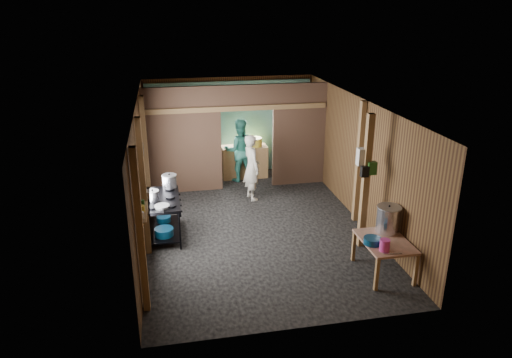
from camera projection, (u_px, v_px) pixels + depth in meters
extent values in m
cube|color=black|center=(254.00, 224.00, 10.09)|extent=(4.50, 7.00, 0.00)
cube|color=#343230|center=(254.00, 103.00, 9.18)|extent=(4.50, 7.00, 0.00)
cube|color=brown|center=(230.00, 125.00, 12.86)|extent=(4.50, 0.00, 2.60)
cube|color=brown|center=(303.00, 249.00, 6.42)|extent=(4.50, 0.00, 2.60)
cube|color=brown|center=(141.00, 174.00, 9.23)|extent=(0.00, 7.00, 2.60)
cube|color=brown|center=(358.00, 160.00, 10.04)|extent=(0.00, 7.00, 2.60)
cube|color=#513927|center=(183.00, 141.00, 11.42)|extent=(1.85, 0.10, 2.60)
cube|color=#513927|center=(299.00, 135.00, 11.95)|extent=(1.35, 0.10, 2.60)
cube|color=#513927|center=(247.00, 97.00, 11.36)|extent=(1.30, 0.10, 0.60)
cube|color=#699F9F|center=(230.00, 128.00, 12.82)|extent=(4.40, 0.06, 2.50)
cube|color=#966A44|center=(244.00, 162.00, 12.71)|extent=(1.20, 0.50, 0.85)
cylinder|color=silver|center=(239.00, 104.00, 12.60)|extent=(0.20, 0.03, 0.20)
cube|color=#966A44|center=(140.00, 233.00, 6.85)|extent=(0.10, 0.12, 2.60)
cube|color=#966A44|center=(143.00, 188.00, 8.51)|extent=(0.10, 0.12, 2.60)
cube|color=#966A44|center=(146.00, 155.00, 10.35)|extent=(0.10, 0.12, 2.60)
cube|color=#966A44|center=(359.00, 163.00, 9.85)|extent=(0.10, 0.12, 2.60)
cube|color=#966A44|center=(365.00, 183.00, 8.78)|extent=(0.12, 0.12, 2.60)
cube|color=#966A44|center=(237.00, 108.00, 11.35)|extent=(4.40, 0.12, 0.12)
cylinder|color=gray|center=(142.00, 150.00, 9.48)|extent=(0.03, 0.34, 0.34)
cylinder|color=black|center=(143.00, 150.00, 9.89)|extent=(0.03, 0.30, 0.30)
cube|color=#966A44|center=(143.00, 212.00, 7.28)|extent=(0.14, 0.80, 0.03)
cylinder|color=silver|center=(142.00, 215.00, 7.03)|extent=(0.07, 0.07, 0.10)
cylinder|color=yellow|center=(142.00, 209.00, 7.26)|extent=(0.08, 0.08, 0.10)
cylinder|color=#1E5119|center=(143.00, 203.00, 7.46)|extent=(0.06, 0.06, 0.10)
cube|color=silver|center=(363.00, 157.00, 8.67)|extent=(0.22, 0.15, 0.32)
cube|color=#1E5119|center=(372.00, 168.00, 8.63)|extent=(0.16, 0.12, 0.24)
cube|color=black|center=(365.00, 171.00, 8.60)|extent=(0.14, 0.10, 0.20)
cylinder|color=navy|center=(164.00, 232.00, 9.23)|extent=(0.37, 0.37, 0.15)
cylinder|color=navy|center=(164.00, 219.00, 9.83)|extent=(0.29, 0.29, 0.12)
cylinder|color=navy|center=(372.00, 241.00, 7.95)|extent=(0.37, 0.37, 0.11)
cylinder|color=#CB3693|center=(385.00, 245.00, 7.71)|extent=(0.21, 0.21, 0.20)
cube|color=silver|center=(393.00, 253.00, 7.65)|extent=(0.30, 0.10, 0.01)
cylinder|color=yellow|center=(255.00, 142.00, 12.57)|extent=(0.40, 0.40, 0.22)
imported|color=beige|center=(252.00, 167.00, 11.15)|extent=(0.50, 0.65, 1.58)
imported|color=teal|center=(239.00, 150.00, 12.32)|extent=(0.80, 0.63, 1.65)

